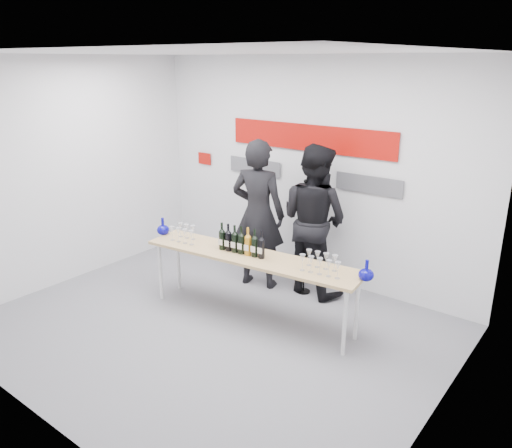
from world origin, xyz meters
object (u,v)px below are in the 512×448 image
object	(u,v)px
tasting_table	(251,260)
mic_stand	(304,259)
presenter_right	(314,220)
presenter_left	(258,214)

from	to	relation	value
tasting_table	mic_stand	distance (m)	1.00
tasting_table	presenter_right	size ratio (longest dim) A/B	1.38
mic_stand	tasting_table	bearing A→B (deg)	-93.87
mic_stand	presenter_right	bearing A→B (deg)	77.06
tasting_table	mic_stand	bearing A→B (deg)	75.92
presenter_left	tasting_table	bearing A→B (deg)	107.29
presenter_left	mic_stand	world-z (taller)	presenter_left
tasting_table	presenter_left	distance (m)	0.99
tasting_table	mic_stand	xyz separation A→B (m)	(0.13, 0.96, -0.27)
presenter_right	mic_stand	size ratio (longest dim) A/B	1.27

